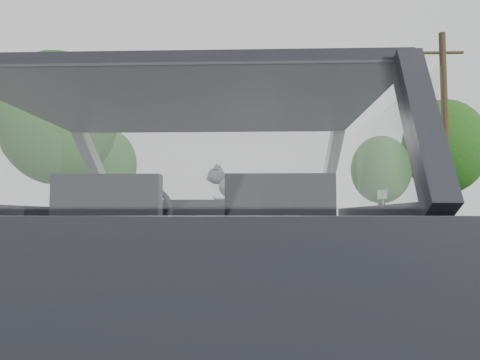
# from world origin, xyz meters

# --- Properties ---
(subject_car) EXTENTS (1.80, 4.00, 1.45)m
(subject_car) POSITION_xyz_m (0.00, 0.00, 0.72)
(subject_car) COLOR black
(subject_car) RESTS_ON ground
(dashboard) EXTENTS (1.58, 0.45, 0.30)m
(dashboard) POSITION_xyz_m (0.00, 0.62, 0.85)
(dashboard) COLOR black
(dashboard) RESTS_ON subject_car
(driver_seat) EXTENTS (0.50, 0.72, 0.42)m
(driver_seat) POSITION_xyz_m (-0.40, -0.29, 0.88)
(driver_seat) COLOR black
(driver_seat) RESTS_ON subject_car
(passenger_seat) EXTENTS (0.50, 0.72, 0.42)m
(passenger_seat) POSITION_xyz_m (0.40, -0.29, 0.88)
(passenger_seat) COLOR black
(passenger_seat) RESTS_ON subject_car
(steering_wheel) EXTENTS (0.36, 0.36, 0.04)m
(steering_wheel) POSITION_xyz_m (-0.40, 0.33, 0.92)
(steering_wheel) COLOR black
(steering_wheel) RESTS_ON dashboard
(cat) EXTENTS (0.60, 0.31, 0.26)m
(cat) POSITION_xyz_m (0.27, 0.58, 1.08)
(cat) COLOR gray
(cat) RESTS_ON dashboard
(guardrail) EXTENTS (0.05, 90.00, 0.32)m
(guardrail) POSITION_xyz_m (4.30, 10.00, 0.58)
(guardrail) COLOR #A1A1A1
(guardrail) RESTS_ON ground
(other_car) EXTENTS (1.88, 4.64, 1.52)m
(other_car) POSITION_xyz_m (-1.02, 22.93, 0.76)
(other_car) COLOR #969CAD
(other_car) RESTS_ON ground
(highway_sign) EXTENTS (0.37, 0.87, 2.23)m
(highway_sign) POSITION_xyz_m (6.75, 21.59, 1.11)
(highway_sign) COLOR #104C21
(highway_sign) RESTS_ON ground
(utility_pole) EXTENTS (0.32, 0.32, 8.67)m
(utility_pole) POSITION_xyz_m (8.24, 17.18, 4.34)
(utility_pole) COLOR black
(utility_pole) RESTS_ON ground
(tree_2) EXTENTS (4.90, 4.90, 6.42)m
(tree_2) POSITION_xyz_m (9.23, 31.18, 3.21)
(tree_2) COLOR #1A4414
(tree_2) RESTS_ON ground
(tree_3) EXTENTS (7.62, 7.62, 9.04)m
(tree_3) POSITION_xyz_m (13.94, 31.58, 4.52)
(tree_3) COLOR #1A4414
(tree_3) RESTS_ON ground
(tree_5) EXTENTS (7.11, 7.11, 8.97)m
(tree_5) POSITION_xyz_m (-9.78, 20.53, 4.49)
(tree_5) COLOR #1A4414
(tree_5) RESTS_ON ground
(tree_6) EXTENTS (5.21, 5.21, 6.82)m
(tree_6) POSITION_xyz_m (-10.34, 29.49, 3.41)
(tree_6) COLOR #1A4414
(tree_6) RESTS_ON ground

